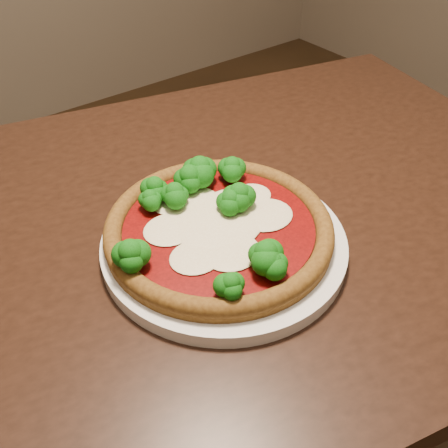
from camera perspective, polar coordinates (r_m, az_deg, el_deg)
dining_table at (r=0.76m, az=-1.15°, el=-5.02°), size 1.23×0.97×0.75m
plate at (r=0.62m, az=0.00°, el=-2.17°), size 0.30×0.30×0.02m
pizza at (r=0.61m, az=-0.95°, el=0.16°), size 0.29×0.28×0.06m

